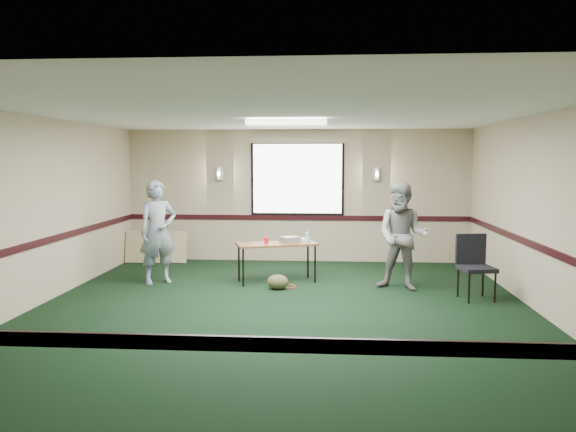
# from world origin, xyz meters

# --- Properties ---
(ground) EXTENTS (8.00, 8.00, 0.00)m
(ground) POSITION_xyz_m (0.00, 0.00, 0.00)
(ground) COLOR black
(ground) RESTS_ON ground
(room_shell) EXTENTS (8.00, 8.02, 8.00)m
(room_shell) POSITION_xyz_m (0.00, 2.12, 1.58)
(room_shell) COLOR tan
(room_shell) RESTS_ON ground
(folding_table) EXTENTS (1.44, 0.94, 0.67)m
(folding_table) POSITION_xyz_m (-0.24, 1.95, 0.62)
(folding_table) COLOR brown
(folding_table) RESTS_ON ground
(projector) EXTENTS (0.38, 0.37, 0.10)m
(projector) POSITION_xyz_m (-0.02, 2.06, 0.72)
(projector) COLOR gray
(projector) RESTS_ON folding_table
(game_console) EXTENTS (0.22, 0.18, 0.05)m
(game_console) POSITION_xyz_m (0.21, 2.20, 0.70)
(game_console) COLOR white
(game_console) RESTS_ON folding_table
(red_cup) EXTENTS (0.07, 0.07, 0.11)m
(red_cup) POSITION_xyz_m (-0.41, 1.89, 0.73)
(red_cup) COLOR red
(red_cup) RESTS_ON folding_table
(water_bottle) EXTENTS (0.06, 0.06, 0.19)m
(water_bottle) POSITION_xyz_m (0.28, 2.01, 0.76)
(water_bottle) COLOR #98C0F8
(water_bottle) RESTS_ON folding_table
(duffel_bag) EXTENTS (0.42, 0.37, 0.24)m
(duffel_bag) POSITION_xyz_m (-0.17, 1.40, 0.12)
(duffel_bag) COLOR #49472A
(duffel_bag) RESTS_ON ground
(cable_coil) EXTENTS (0.33, 0.33, 0.02)m
(cable_coil) POSITION_xyz_m (-0.05, 1.58, 0.01)
(cable_coil) COLOR red
(cable_coil) RESTS_ON ground
(folded_table) EXTENTS (1.26, 0.22, 0.64)m
(folded_table) POSITION_xyz_m (-2.85, 3.60, 0.32)
(folded_table) COLOR tan
(folded_table) RESTS_ON ground
(conference_chair) EXTENTS (0.55, 0.56, 0.96)m
(conference_chair) POSITION_xyz_m (2.82, 1.03, 0.56)
(conference_chair) COLOR black
(conference_chair) RESTS_ON ground
(person_left) EXTENTS (0.76, 0.70, 1.74)m
(person_left) POSITION_xyz_m (-2.23, 1.73, 0.87)
(person_left) COLOR #425E91
(person_left) RESTS_ON ground
(person_right) EXTENTS (1.01, 0.90, 1.73)m
(person_right) POSITION_xyz_m (1.82, 1.53, 0.87)
(person_right) COLOR #698BA3
(person_right) RESTS_ON ground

